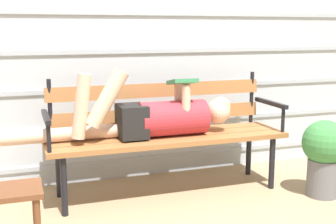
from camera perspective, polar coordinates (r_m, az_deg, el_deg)
The scene contains 6 objects.
ground_plane at distance 3.30m, azimuth 1.09°, elevation -11.37°, with size 12.00×12.00×0.00m, color tan.
house_siding at distance 3.69m, azimuth -2.49°, elevation 10.23°, with size 4.29×0.08×2.42m.
park_bench at distance 3.38m, azimuth -0.39°, elevation -2.05°, with size 1.81×0.49×0.88m.
reclining_person at distance 3.26m, azimuth -1.78°, elevation -0.53°, with size 1.69×0.26×0.53m.
footstool at distance 2.64m, azimuth -20.17°, elevation -10.92°, with size 0.40×0.29×0.37m.
potted_plant at distance 3.49m, azimuth 19.45°, elevation -4.98°, with size 0.33×0.33×0.58m.
Camera 1 is at (-1.06, -2.87, 1.24)m, focal length 47.38 mm.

